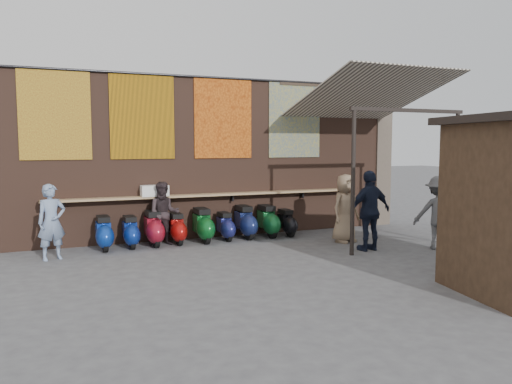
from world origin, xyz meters
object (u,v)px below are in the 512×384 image
(scooter_stool_8, at_px, (287,223))
(scooter_stool_1, at_px, (130,232))
(scooter_stool_7, at_px, (268,221))
(diner_right, at_px, (164,214))
(scooter_stool_0, at_px, (104,233))
(shopper_grey, at_px, (438,213))
(scooter_stool_2, at_px, (154,229))
(diner_left, at_px, (52,222))
(scooter_stool_5, at_px, (225,226))
(shelf_box, at_px, (155,191))
(scooter_stool_6, at_px, (245,222))
(shopper_navy, at_px, (370,211))
(scooter_stool_3, at_px, (177,229))
(scooter_stool_4, at_px, (203,225))
(shopper_tan, at_px, (345,208))

(scooter_stool_8, bearing_deg, scooter_stool_1, 179.55)
(scooter_stool_7, relative_size, diner_right, 0.57)
(scooter_stool_0, relative_size, shopper_grey, 0.48)
(scooter_stool_2, bearing_deg, diner_left, -164.34)
(scooter_stool_5, bearing_deg, shopper_grey, -34.70)
(scooter_stool_2, xyz_separation_m, diner_right, (0.25, -0.01, 0.34))
(shelf_box, height_order, scooter_stool_6, shelf_box)
(shopper_navy, bearing_deg, diner_left, -19.05)
(scooter_stool_3, relative_size, scooter_stool_4, 0.89)
(scooter_stool_6, bearing_deg, scooter_stool_8, -4.19)
(scooter_stool_3, relative_size, diner_right, 0.51)
(diner_left, relative_size, diner_right, 1.04)
(scooter_stool_1, height_order, shopper_tan, shopper_tan)
(scooter_stool_1, xyz_separation_m, scooter_stool_8, (3.93, -0.03, -0.02))
(scooter_stool_5, bearing_deg, scooter_stool_0, -178.92)
(scooter_stool_1, bearing_deg, scooter_stool_8, -0.45)
(shelf_box, distance_m, shopper_tan, 4.55)
(scooter_stool_8, bearing_deg, scooter_stool_4, 179.62)
(shopper_navy, relative_size, shopper_grey, 1.08)
(scooter_stool_5, bearing_deg, scooter_stool_8, -1.53)
(scooter_stool_0, xyz_separation_m, shopper_tan, (5.44, -1.28, 0.44))
(shelf_box, bearing_deg, scooter_stool_3, -31.76)
(shopper_grey, bearing_deg, scooter_stool_5, 0.29)
(scooter_stool_3, xyz_separation_m, scooter_stool_6, (1.74, 0.02, 0.04))
(scooter_stool_7, distance_m, scooter_stool_8, 0.51)
(scooter_stool_0, relative_size, shopper_tan, 0.48)
(scooter_stool_0, bearing_deg, shelf_box, 16.07)
(shelf_box, relative_size, scooter_stool_5, 0.89)
(scooter_stool_2, height_order, scooter_stool_8, scooter_stool_2)
(scooter_stool_7, bearing_deg, scooter_stool_6, 178.44)
(scooter_stool_0, relative_size, scooter_stool_6, 0.93)
(scooter_stool_8, distance_m, diner_left, 5.62)
(scooter_stool_3, bearing_deg, shopper_grey, -28.26)
(scooter_stool_4, bearing_deg, scooter_stool_7, 1.66)
(scooter_stool_3, bearing_deg, scooter_stool_4, -4.25)
(scooter_stool_0, height_order, diner_right, diner_right)
(scooter_stool_1, xyz_separation_m, diner_right, (0.78, 0.01, 0.38))
(shopper_navy, bearing_deg, scooter_stool_6, -53.84)
(diner_right, distance_m, shopper_navy, 4.69)
(shopper_tan, bearing_deg, shopper_navy, -107.18)
(scooter_stool_4, height_order, scooter_stool_7, scooter_stool_4)
(diner_left, distance_m, shopper_navy, 6.71)
(scooter_stool_5, relative_size, diner_right, 0.48)
(scooter_stool_7, distance_m, shopper_navy, 2.80)
(scooter_stool_2, distance_m, scooter_stool_6, 2.29)
(scooter_stool_4, relative_size, shopper_grey, 0.52)
(scooter_stool_3, height_order, scooter_stool_4, scooter_stool_4)
(scooter_stool_1, xyz_separation_m, shopper_tan, (4.86, -1.33, 0.46))
(scooter_stool_6, xyz_separation_m, shopper_grey, (3.53, -2.85, 0.41))
(diner_right, bearing_deg, scooter_stool_5, 12.95)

